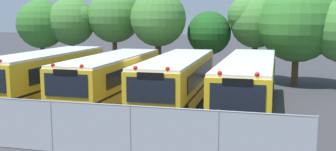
% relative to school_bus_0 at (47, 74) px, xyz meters
% --- Properties ---
extents(ground_plane, '(160.00, 160.00, 0.00)m').
position_rel_school_bus_0_xyz_m(ground_plane, '(5.64, 0.14, -1.47)').
color(ground_plane, '#38383D').
extents(school_bus_0, '(2.72, 9.90, 2.79)m').
position_rel_school_bus_0_xyz_m(school_bus_0, '(0.00, 0.00, 0.00)').
color(school_bus_0, yellow).
rests_on(school_bus_0, ground_plane).
extents(school_bus_1, '(2.67, 10.00, 2.66)m').
position_rel_school_bus_0_xyz_m(school_bus_1, '(3.80, 0.23, -0.06)').
color(school_bus_1, yellow).
rests_on(school_bus_1, ground_plane).
extents(school_bus_2, '(2.57, 10.25, 2.72)m').
position_rel_school_bus_0_xyz_m(school_bus_2, '(7.54, -0.03, -0.03)').
color(school_bus_2, yellow).
rests_on(school_bus_2, ground_plane).
extents(school_bus_3, '(2.64, 11.65, 2.74)m').
position_rel_school_bus_0_xyz_m(school_bus_3, '(11.13, -0.13, -0.02)').
color(school_bus_3, yellow).
rests_on(school_bus_3, ground_plane).
extents(tree_0, '(3.83, 3.77, 5.92)m').
position_rel_school_bus_0_xyz_m(tree_0, '(-5.41, 8.13, 2.55)').
color(tree_0, '#4C3823').
rests_on(tree_0, ground_plane).
extents(tree_1, '(3.73, 3.68, 6.08)m').
position_rel_school_bus_0_xyz_m(tree_1, '(-2.79, 8.63, 2.79)').
color(tree_1, '#4C3823').
rests_on(tree_1, ground_plane).
extents(tree_2, '(4.05, 4.05, 6.66)m').
position_rel_school_bus_0_xyz_m(tree_2, '(0.31, 9.21, 3.11)').
color(tree_2, '#4C3823').
rests_on(tree_2, ground_plane).
extents(tree_3, '(4.06, 4.06, 6.51)m').
position_rel_school_bus_0_xyz_m(tree_3, '(4.12, 8.36, 2.96)').
color(tree_3, '#4C3823').
rests_on(tree_3, ground_plane).
extents(tree_4, '(3.24, 3.24, 5.04)m').
position_rel_school_bus_0_xyz_m(tree_4, '(7.78, 9.66, 1.91)').
color(tree_4, '#4C3823').
rests_on(tree_4, ground_plane).
extents(tree_5, '(3.84, 3.65, 6.05)m').
position_rel_school_bus_0_xyz_m(tree_5, '(10.90, 9.46, 2.86)').
color(tree_5, '#4C3823').
rests_on(tree_5, ground_plane).
extents(tree_6, '(5.15, 5.15, 6.73)m').
position_rel_school_bus_0_xyz_m(tree_6, '(13.83, 8.38, 2.76)').
color(tree_6, '#4C3823').
rests_on(tree_6, ground_plane).
extents(chainlink_fence, '(17.24, 0.07, 1.84)m').
position_rel_school_bus_0_xyz_m(chainlink_fence, '(4.89, -7.84, -0.51)').
color(chainlink_fence, '#9EA0A3').
rests_on(chainlink_fence, ground_plane).
extents(traffic_cone, '(0.50, 0.50, 0.66)m').
position_rel_school_bus_0_xyz_m(traffic_cone, '(9.70, -6.66, -1.13)').
color(traffic_cone, '#EA5914').
rests_on(traffic_cone, ground_plane).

